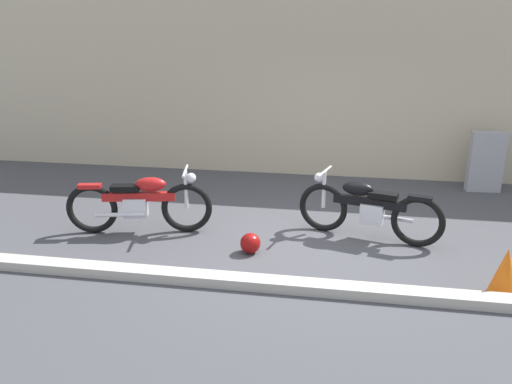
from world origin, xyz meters
TOP-DOWN VIEW (x-y plane):
  - ground_plane at (0.00, 0.00)m, footprint 40.00×40.00m
  - building_wall at (0.00, 3.58)m, footprint 18.00×0.30m
  - curb_strip at (0.00, -1.30)m, footprint 18.00×0.24m
  - stone_marker at (2.86, 2.91)m, footprint 0.60×0.24m
  - helmet at (-0.80, -0.39)m, footprint 0.27×0.27m
  - traffic_cone at (2.18, -0.97)m, footprint 0.32×0.32m
  - motorcycle_black at (0.73, 0.38)m, footprint 1.99×0.77m
  - motorcycle_red at (-2.47, 0.05)m, footprint 2.05×0.69m

SIDE VIEW (x-z plane):
  - ground_plane at x=0.00m, z-range 0.00..0.00m
  - curb_strip at x=0.00m, z-range 0.00..0.12m
  - helmet at x=-0.80m, z-range 0.00..0.27m
  - traffic_cone at x=2.18m, z-range 0.00..0.55m
  - motorcycle_black at x=0.73m, z-range -0.02..0.90m
  - motorcycle_red at x=-2.47m, z-range -0.02..0.91m
  - stone_marker at x=2.86m, z-range 0.00..1.08m
  - building_wall at x=0.00m, z-range 0.00..3.52m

